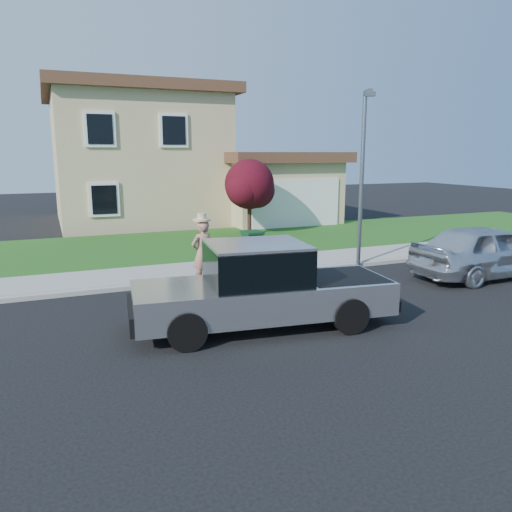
{
  "coord_description": "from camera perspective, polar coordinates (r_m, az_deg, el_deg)",
  "views": [
    {
      "loc": [
        -4.5,
        -10.35,
        3.59
      ],
      "look_at": [
        -0.03,
        0.35,
        1.2
      ],
      "focal_mm": 35.0,
      "sensor_mm": 36.0,
      "label": 1
    }
  ],
  "objects": [
    {
      "name": "ornamental_tree",
      "position": [
        21.66,
        -0.68,
        7.93
      ],
      "size": [
        2.37,
        2.14,
        3.26
      ],
      "color": "black",
      "rests_on": "lawn"
    },
    {
      "name": "ground",
      "position": [
        11.84,
        0.79,
        -6.0
      ],
      "size": [
        80.0,
        80.0,
        0.0
      ],
      "primitive_type": "plane",
      "color": "black",
      "rests_on": "ground"
    },
    {
      "name": "woman",
      "position": [
        13.61,
        -6.13,
        0.43
      ],
      "size": [
        0.77,
        0.61,
        2.02
      ],
      "rotation": [
        0.0,
        0.0,
        3.42
      ],
      "color": "tan",
      "rests_on": "ground"
    },
    {
      "name": "pickup_truck",
      "position": [
        10.39,
        0.67,
        -3.71
      ],
      "size": [
        5.65,
        2.49,
        1.8
      ],
      "rotation": [
        0.0,
        0.0,
        -0.12
      ],
      "color": "black",
      "rests_on": "ground"
    },
    {
      "name": "sidewalk",
      "position": [
        15.76,
        -1.66,
        -1.24
      ],
      "size": [
        40.0,
        2.0,
        0.15
      ],
      "primitive_type": "cube",
      "color": "gray",
      "rests_on": "ground"
    },
    {
      "name": "trash_bin",
      "position": [
        16.31,
        -0.43,
        1.21
      ],
      "size": [
        0.62,
        0.7,
        0.96
      ],
      "rotation": [
        0.0,
        0.0,
        0.04
      ],
      "color": "black",
      "rests_on": "sidewalk"
    },
    {
      "name": "sedan",
      "position": [
        16.06,
        24.81,
        0.54
      ],
      "size": [
        4.68,
        1.92,
        1.59
      ],
      "primitive_type": "imported",
      "rotation": [
        0.0,
        0.0,
        1.58
      ],
      "color": "silver",
      "rests_on": "ground"
    },
    {
      "name": "lawn",
      "position": [
        19.95,
        -6.31,
        1.36
      ],
      "size": [
        40.0,
        7.0,
        0.1
      ],
      "primitive_type": "cube",
      "color": "#164F17",
      "rests_on": "ground"
    },
    {
      "name": "street_lamp",
      "position": [
        15.85,
        12.09,
        9.59
      ],
      "size": [
        0.4,
        0.71,
        5.42
      ],
      "rotation": [
        0.0,
        0.0,
        -0.33
      ],
      "color": "slate",
      "rests_on": "ground"
    },
    {
      "name": "house",
      "position": [
        27.36,
        -10.59,
        10.58
      ],
      "size": [
        14.0,
        11.3,
        6.85
      ],
      "color": "tan",
      "rests_on": "ground"
    },
    {
      "name": "curb",
      "position": [
        14.77,
        -0.13,
        -2.18
      ],
      "size": [
        40.0,
        0.2,
        0.12
      ],
      "primitive_type": "cube",
      "color": "gray",
      "rests_on": "ground"
    }
  ]
}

